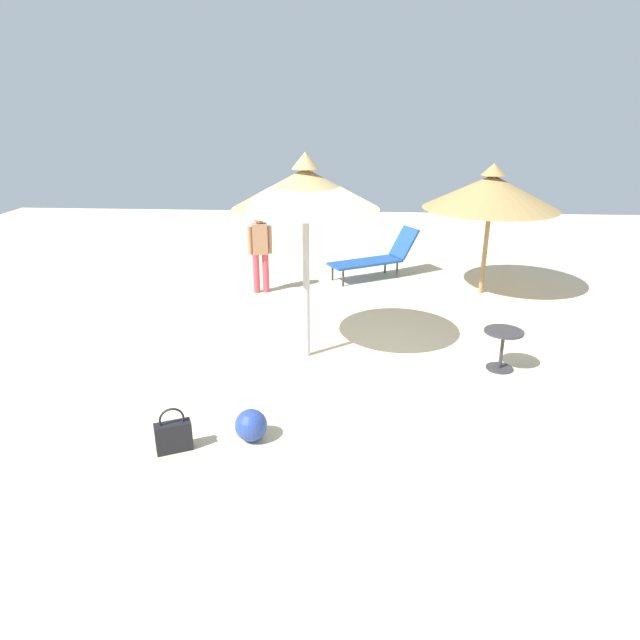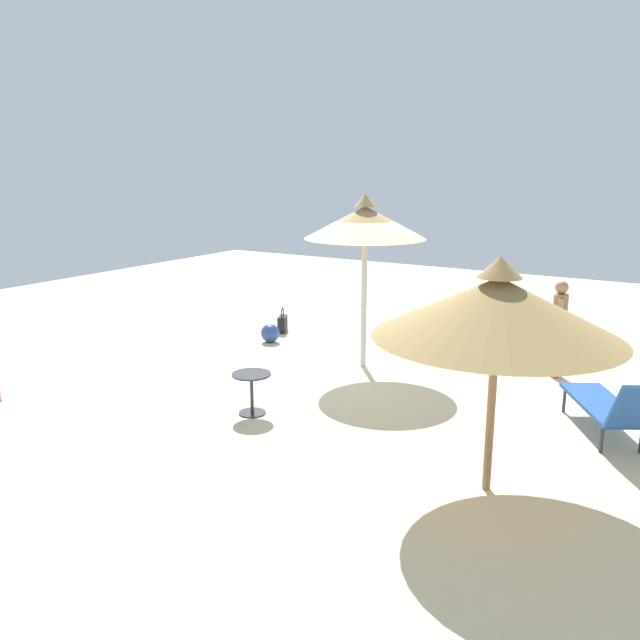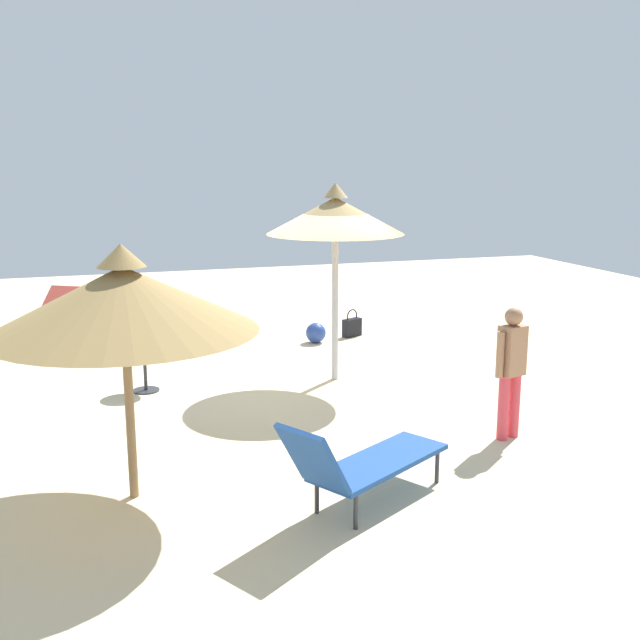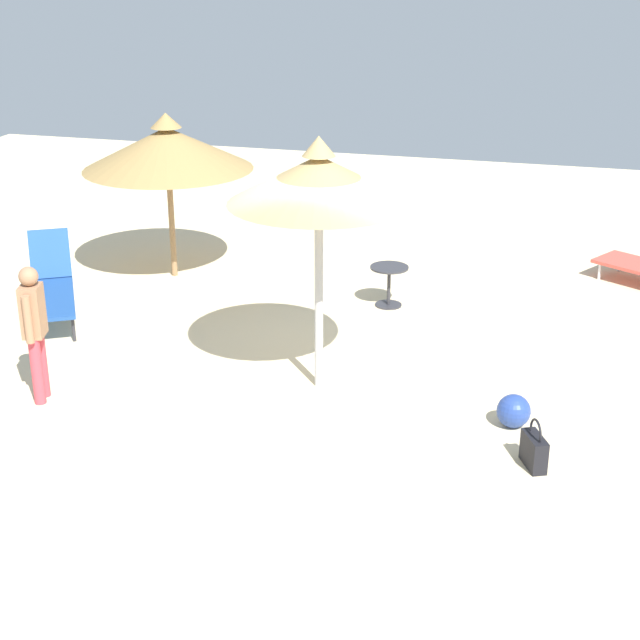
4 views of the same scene
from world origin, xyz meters
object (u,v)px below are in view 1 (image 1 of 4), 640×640
side_table_round (503,343)px  parasol_umbrella_near_left (305,189)px  person_standing_far_left (260,248)px  handbag (173,435)px  lounge_chair_center (377,257)px  beach_ball (251,425)px  parasol_umbrella_near_right (491,192)px

side_table_round → parasol_umbrella_near_left: bearing=-95.5°
person_standing_far_left → side_table_round: bearing=50.9°
handbag → person_standing_far_left: bearing=179.5°
lounge_chair_center → beach_ball: lounge_chair_center is taller
handbag → beach_ball: bearing=108.3°
parasol_umbrella_near_right → beach_ball: parasol_umbrella_near_right is taller
handbag → side_table_round: size_ratio=0.89×
parasol_umbrella_near_left → person_standing_far_left: (-2.95, -1.18, -1.56)m
parasol_umbrella_near_right → side_table_round: (3.47, -0.42, -1.59)m
handbag → lounge_chair_center: bearing=160.4°
parasol_umbrella_near_right → person_standing_far_left: parasol_umbrella_near_right is taller
lounge_chair_center → handbag: lounge_chair_center is taller
person_standing_far_left → handbag: size_ratio=3.05×
person_standing_far_left → beach_ball: size_ratio=4.35×
lounge_chair_center → person_standing_far_left: size_ratio=1.24×
handbag → parasol_umbrella_near_left: bearing=154.4°
side_table_round → person_standing_far_left: bearing=-129.1°
parasol_umbrella_near_left → side_table_round: (0.27, 2.79, -2.07)m
parasol_umbrella_near_right → person_standing_far_left: size_ratio=1.59×
lounge_chair_center → person_standing_far_left: (1.16, -2.33, 0.44)m
parasol_umbrella_near_left → parasol_umbrella_near_right: 4.56m
person_standing_far_left → side_table_round: size_ratio=2.72×
lounge_chair_center → person_standing_far_left: person_standing_far_left is taller
handbag → beach_ball: size_ratio=1.43×
handbag → parasol_umbrella_near_right: bearing=142.4°
handbag → side_table_round: 4.62m
lounge_chair_center → handbag: bearing=-19.6°
handbag → beach_ball: (-0.26, 0.80, -0.00)m
parasol_umbrella_near_left → side_table_round: parasol_umbrella_near_left is taller
lounge_chair_center → side_table_round: lounge_chair_center is taller
side_table_round → beach_ball: 3.80m
handbag → side_table_round: (-2.28, 4.01, 0.21)m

